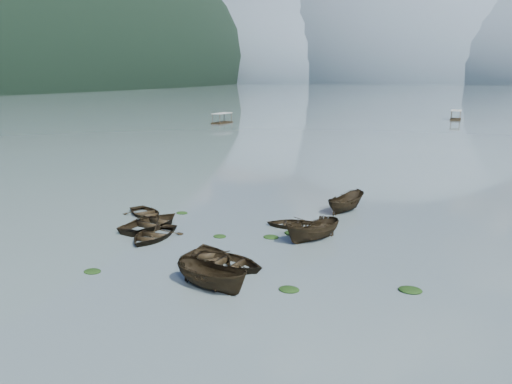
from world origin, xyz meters
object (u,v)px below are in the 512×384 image
(rowboat_3, at_px, (211,263))
(pontoon_left, at_px, (222,123))
(pontoon_centre, at_px, (455,120))
(rowboat_0, at_px, (153,238))

(rowboat_3, distance_m, pontoon_left, 84.59)
(rowboat_3, bearing_deg, pontoon_left, -102.40)
(rowboat_3, height_order, pontoon_centre, pontoon_centre)
(rowboat_0, relative_size, rowboat_3, 0.93)
(rowboat_0, bearing_deg, pontoon_left, 110.29)
(rowboat_3, xyz_separation_m, pontoon_centre, (15.23, 104.72, 0.00))
(pontoon_centre, bearing_deg, pontoon_left, -148.07)
(rowboat_0, height_order, pontoon_centre, pontoon_centre)
(rowboat_3, relative_size, pontoon_left, 0.81)
(rowboat_0, bearing_deg, pontoon_centre, 78.36)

